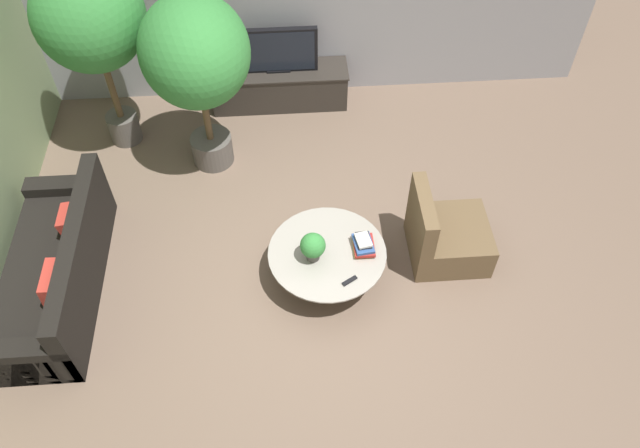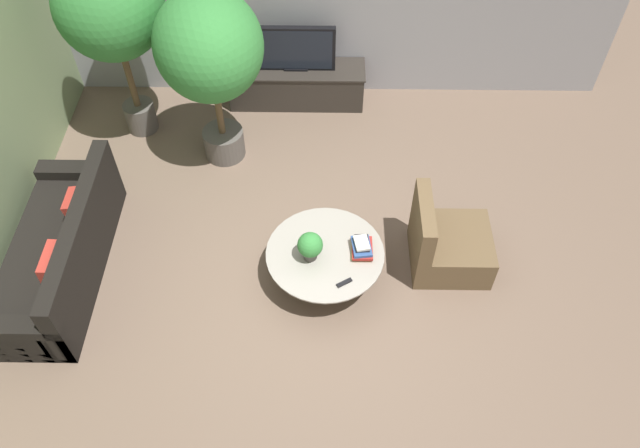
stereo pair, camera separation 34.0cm
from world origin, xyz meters
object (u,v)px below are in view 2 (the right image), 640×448
potted_palm_corner (210,51)px  potted_plant_tabletop (310,246)px  coffee_table (325,260)px  couch_by_wall (61,253)px  television (295,49)px  media_console (297,84)px  armchair_wicker (446,244)px  potted_palm_tall (110,10)px

potted_palm_corner → potted_plant_tabletop: bearing=-59.8°
coffee_table → couch_by_wall: (-2.69, 0.05, -0.00)m
coffee_table → potted_plant_tabletop: size_ratio=3.68×
television → potted_palm_corner: size_ratio=0.46×
media_console → armchair_wicker: bearing=-57.8°
potted_palm_corner → television: bearing=50.4°
television → armchair_wicker: (1.64, -2.61, -0.54)m
television → couch_by_wall: size_ratio=0.46×
coffee_table → potted_plant_tabletop: bearing=-159.0°
couch_by_wall → coffee_table: bearing=89.0°
media_console → couch_by_wall: bearing=-129.5°
armchair_wicker → coffee_table: bearing=100.0°
potted_plant_tabletop → potted_palm_corner: bearing=120.2°
coffee_table → armchair_wicker: bearing=10.0°
coffee_table → potted_palm_tall: size_ratio=0.52×
media_console → armchair_wicker: 3.08m
potted_plant_tabletop → armchair_wicker: bearing=11.2°
potted_palm_corner → potted_palm_tall: bearing=157.4°
media_console → coffee_table: bearing=-82.1°
media_console → potted_palm_corner: bearing=-129.6°
coffee_table → couch_by_wall: size_ratio=0.55×
armchair_wicker → potted_palm_corner: potted_palm_corner is taller
media_console → television: size_ratio=1.77×
television → potted_palm_corner: bearing=-129.6°
potted_palm_corner → armchair_wicker: bearing=-32.7°
coffee_table → potted_palm_corner: size_ratio=0.55×
media_console → armchair_wicker: size_ratio=2.04×
television → potted_plant_tabletop: (0.25, -2.88, -0.23)m
television → coffee_table: (0.39, -2.83, -0.52)m
potted_palm_corner → potted_plant_tabletop: (1.09, -1.87, -0.89)m
potted_palm_tall → coffee_table: bearing=-44.2°
couch_by_wall → potted_palm_tall: bearing=171.0°
couch_by_wall → potted_plant_tabletop: couch_by_wall is taller
armchair_wicker → potted_plant_tabletop: bearing=101.2°
couch_by_wall → television: bearing=140.5°
media_console → potted_palm_corner: 1.79m
potted_palm_tall → armchair_wicker: bearing=-29.8°
potted_palm_tall → media_console: bearing=16.1°
couch_by_wall → armchair_wicker: bearing=92.5°
couch_by_wall → potted_palm_corner: (1.45, 1.77, 1.19)m
media_console → couch_by_wall: (-2.29, -2.78, 0.01)m
couch_by_wall → potted_plant_tabletop: (2.54, -0.10, 0.30)m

